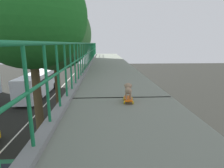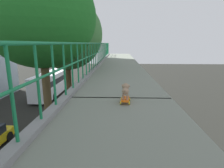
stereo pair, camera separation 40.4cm
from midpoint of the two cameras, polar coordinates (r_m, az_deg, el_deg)
name	(u,v)px [view 2 (the right image)]	position (r m, az deg, el deg)	size (l,w,h in m)	color
overpass_deck	(118,138)	(2.99, 5.91, -16.97)	(2.54, 39.48, 0.44)	slate
green_railing	(40,106)	(2.94, -18.48, -6.62)	(0.20, 37.51, 1.30)	gray
city_bus	(53,82)	(26.23, -18.00, 0.71)	(2.49, 10.43, 3.14)	white
roadside_tree_mid	(41,17)	(9.26, -20.72, 19.34)	(5.11, 5.11, 10.63)	brown
roadside_tree_far	(66,34)	(13.38, -13.61, 15.19)	(5.11, 5.11, 10.22)	#503C22
toy_skateboard	(125,99)	(3.92, 7.23, -4.96)	(0.23, 0.42, 0.09)	#E55B0C
small_dog	(125,89)	(3.91, 7.31, -1.75)	(0.19, 0.40, 0.32)	#9B7D63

